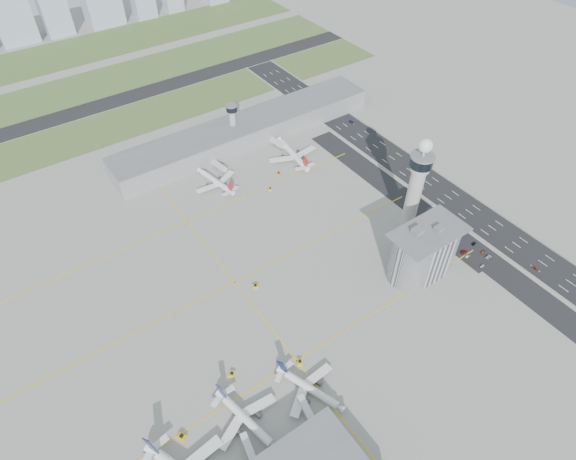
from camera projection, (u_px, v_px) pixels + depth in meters
ground at (324, 285)px, 268.64m from camera, size 1000.00×1000.00×0.00m
grass_strip_0 at (135, 119)px, 392.24m from camera, size 480.00×50.00×0.08m
grass_strip_1 at (104, 83)px, 436.17m from camera, size 480.00×60.00×0.08m
grass_strip_2 at (76, 51)px, 483.02m from camera, size 480.00×70.00×0.08m
runway at (119, 100)px, 413.90m from camera, size 480.00×22.00×0.10m
highway at (462, 207)px, 315.39m from camera, size 28.00×500.00×0.10m
barrier_left at (448, 215)px, 309.31m from camera, size 0.60×500.00×1.20m
barrier_right at (476, 198)px, 320.70m from camera, size 0.60×500.00×1.20m
landside_road at (448, 231)px, 299.37m from camera, size 18.00×260.00×0.08m
parking_lot at (461, 244)px, 291.52m from camera, size 20.00×44.00×0.10m
taxiway_line_h_0 at (297, 361)px, 234.80m from camera, size 260.00×0.60×0.01m
taxiway_line_h_1 at (235, 283)px, 269.93m from camera, size 260.00×0.60×0.01m
taxiway_line_h_2 at (187, 222)px, 305.07m from camera, size 260.00×0.60×0.01m
taxiway_line_v at (235, 283)px, 269.93m from camera, size 0.60×260.00×0.01m
control_tower at (417, 182)px, 278.05m from camera, size 14.00×14.00×64.50m
secondary_tower at (233, 121)px, 355.51m from camera, size 8.60×8.60×31.90m
admin_building at (424, 251)px, 266.18m from camera, size 42.00×24.00×33.50m
terminal_pier at (247, 130)px, 366.05m from camera, size 210.00×32.00×15.80m
airplane_near_b at (247, 418)px, 208.96m from camera, size 40.10×44.58×10.82m
airplane_near_c at (311, 387)px, 219.58m from camera, size 42.60×45.85×10.39m
airplane_far_a at (215, 178)px, 328.40m from camera, size 38.92×43.52×10.71m
airplane_far_b at (292, 150)px, 350.23m from camera, size 43.10×48.97×12.53m
jet_bridge_near_2 at (314, 425)px, 209.36m from camera, size 5.39×14.31×5.70m
jet_bridge_far_0 at (213, 163)px, 344.76m from camera, size 5.39×14.31×5.70m
jet_bridge_far_1 at (271, 141)px, 365.10m from camera, size 5.39×14.31×5.70m
tug_0 at (182, 437)px, 207.61m from camera, size 3.97×4.35×2.09m
tug_1 at (232, 374)px, 228.79m from camera, size 3.98×3.91×1.92m
tug_2 at (300, 362)px, 233.34m from camera, size 3.78×4.11×1.97m
tug_3 at (255, 286)px, 266.94m from camera, size 3.97×3.45×1.93m
tug_4 at (270, 189)px, 327.33m from camera, size 3.23×3.51×1.68m
tug_5 at (279, 174)px, 339.42m from camera, size 3.49×3.37×1.68m
car_lot_0 at (482, 266)px, 278.03m from camera, size 3.28×1.45×1.10m
car_lot_1 at (468, 256)px, 283.50m from camera, size 3.55×1.47×1.14m
car_lot_2 at (464, 252)px, 285.90m from camera, size 4.57×2.59×1.20m
car_lot_3 at (456, 245)px, 289.84m from camera, size 4.10×1.73×1.18m
car_lot_4 at (445, 238)px, 294.19m from camera, size 3.97×2.14×1.28m
car_lot_5 at (432, 228)px, 300.63m from camera, size 3.78×1.62×1.21m
car_lot_6 at (489, 257)px, 283.06m from camera, size 4.55×2.19×1.25m
car_lot_7 at (484, 252)px, 285.91m from camera, size 3.76×1.56×1.09m
car_lot_8 at (474, 244)px, 290.82m from camera, size 3.61×1.82×1.18m
car_lot_9 at (460, 236)px, 295.18m from camera, size 3.87×1.82×1.22m
car_lot_10 at (452, 229)px, 299.49m from camera, size 4.75×2.22×1.32m
car_lot_11 at (447, 226)px, 301.39m from camera, size 4.35×2.05×1.23m
car_hw_0 at (536, 268)px, 276.69m from camera, size 1.52×3.60×1.21m
car_hw_1 at (416, 175)px, 338.44m from camera, size 1.82×4.05×1.29m
car_hw_2 at (352, 122)px, 388.05m from camera, size 2.80×4.81×1.26m
car_hw_4 at (295, 96)px, 417.39m from camera, size 1.56×3.35×1.11m
skyline_bldg_7 at (9, 11)px, 478.85m from camera, size 35.76×28.61×61.22m
skyline_bldg_10 at (144, 4)px, 536.84m from camera, size 23.01×18.41×27.75m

